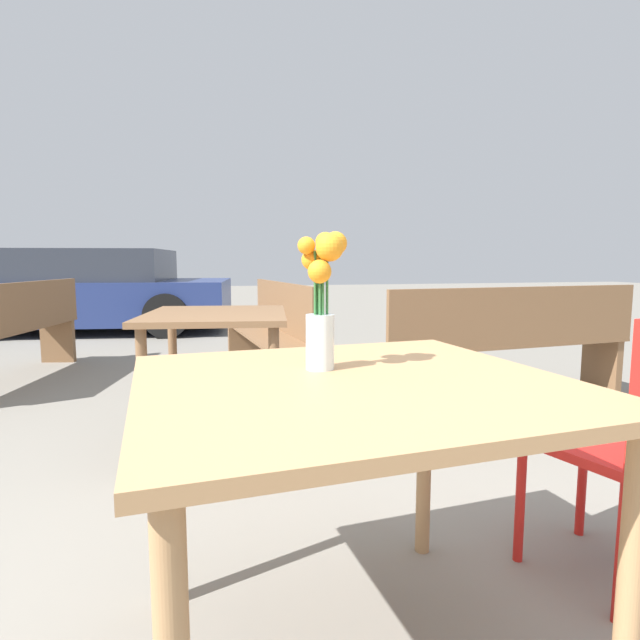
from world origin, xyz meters
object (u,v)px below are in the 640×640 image
Objects in this scene: parked_car at (93,292)px; bench_near at (272,329)px; table_front at (352,417)px; flower_vase at (322,299)px; bench_far at (510,340)px; bench_middle at (15,327)px; table_back at (217,336)px; cafe_chair at (631,433)px.

bench_near is at bearing -61.57° from parked_car.
parked_car is (-1.88, 6.84, -0.08)m from table_front.
flower_vase is (-0.05, 0.12, 0.27)m from table_front.
bench_near is (0.22, 2.95, -0.19)m from table_front.
bench_near and bench_far have the same top height.
bench_near and bench_middle have the same top height.
table_back is (-0.49, -1.41, 0.17)m from bench_near.
flower_vase is at bearing 179.35° from cafe_chair.
cafe_chair is (0.92, 0.10, -0.15)m from table_front.
cafe_chair is 2.93m from bench_near.
cafe_chair is 7.29m from parked_car.
flower_vase is at bearing -95.46° from bench_near.
bench_near is at bearing 84.54° from flower_vase.
flower_vase is 0.38× the size of table_back.
flower_vase is 0.40× the size of cafe_chair.
parked_car is at bearing 105.36° from table_front.
bench_near is at bearing 146.29° from bench_far.
bench_middle is at bearing 129.12° from cafe_chair.
cafe_chair is 0.96× the size of table_back.
bench_far reaches higher than table_back.
parked_car is (-1.61, 5.30, -0.06)m from table_back.
cafe_chair is 0.52× the size of bench_near.
bench_middle is 2.56m from table_back.
bench_middle is 2.07× the size of table_back.
bench_far is (1.53, -1.02, 0.01)m from bench_near.
bench_far is at bearing 45.20° from flower_vase.
bench_near is (0.27, 2.84, -0.46)m from flower_vase.
flower_vase is 2.89m from bench_near.
cafe_chair is 4.41m from bench_middle.
table_front is at bearing -80.19° from table_back.
table_front is 2.61m from bench_far.
flower_vase is 0.17× the size of bench_far.
cafe_chair is 1.87m from table_back.
table_back is at bearing -169.06° from bench_far.
cafe_chair reaches higher than table_front.
bench_far is at bearing -53.48° from parked_car.
bench_far is (3.62, -1.60, 0.01)m from bench_middle.
cafe_chair is at bearing -50.35° from table_back.
bench_middle is 3.96m from bench_far.
bench_far is at bearing 65.49° from cafe_chair.
bench_far is at bearing -23.85° from bench_middle.
table_front is 0.56× the size of bench_middle.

